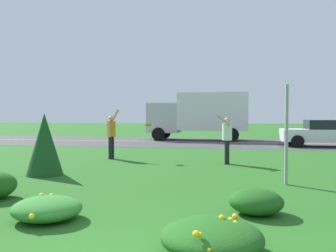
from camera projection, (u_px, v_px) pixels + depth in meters
ground_plane at (200, 163)px, 12.43m from camera, size 120.00×120.00×0.00m
highway_strip at (213, 142)px, 21.84m from camera, size 120.00×8.44×0.01m
highway_center_stripe at (213, 142)px, 21.84m from camera, size 120.00×0.16×0.00m
daylily_clump_mid_center at (212, 237)px, 4.29m from camera, size 1.28×1.27×0.46m
daylily_clump_front_center at (47, 208)px, 5.68m from camera, size 1.14×1.10×0.40m
daylily_clump_near_camera at (256, 202)px, 6.02m from camera, size 0.94×0.86×0.44m
sign_post_near_path at (286, 135)px, 8.55m from camera, size 0.07×0.10×2.46m
evergreen_shrub_side at (45, 144)px, 9.93m from camera, size 1.03×1.03×1.77m
person_thrower_orange_shirt at (111, 133)px, 13.62m from camera, size 0.45×0.51×1.96m
person_catcher_white_shirt at (227, 136)px, 12.17m from camera, size 0.55×0.51×1.74m
frisbee_orange at (148, 125)px, 13.00m from camera, size 0.28×0.26×0.14m
car_white_center_left at (325, 133)px, 18.88m from camera, size 4.50×2.00×1.45m
box_truck_silver at (200, 114)px, 23.83m from camera, size 6.70×2.46×3.20m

